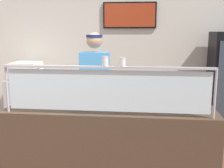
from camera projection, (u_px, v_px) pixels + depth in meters
ground_plane at (116, 161)px, 3.91m from camera, size 12.00×12.00×0.00m
shop_rear_unit at (125, 53)px, 5.35m from camera, size 6.67×0.13×2.70m
serving_counter at (111, 146)px, 3.22m from camera, size 2.27×0.79×0.95m
sneeze_guard at (107, 85)px, 2.75m from camera, size 2.09×0.06×0.49m
pizza_tray at (86, 102)px, 3.24m from camera, size 0.49×0.49×0.04m
pizza_server at (86, 101)px, 3.21m from camera, size 0.09×0.28×0.01m
parmesan_shaker at (105, 62)px, 2.71m from camera, size 0.06×0.06×0.10m
pepper_flake_shaker at (122, 63)px, 2.69m from camera, size 0.07×0.07×0.08m
worker_figure at (95, 89)px, 3.80m from camera, size 0.41×0.50×1.76m
prep_shelf at (29, 103)px, 5.23m from camera, size 0.70×0.55×0.90m
pizza_box_stack at (27, 71)px, 5.12m from camera, size 0.51×0.49×0.31m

